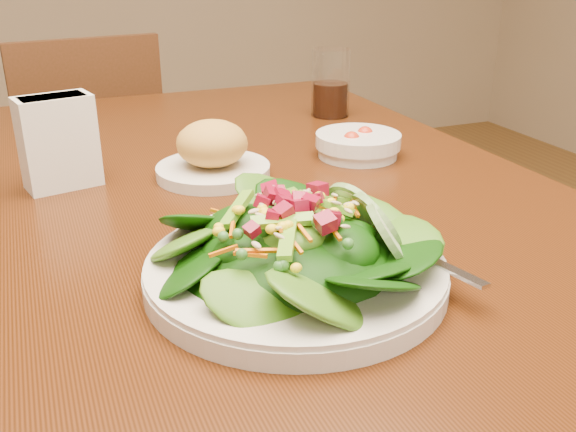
# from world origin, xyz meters

# --- Properties ---
(dining_table) EXTENTS (0.90, 1.40, 0.75)m
(dining_table) POSITION_xyz_m (0.00, 0.00, 0.65)
(dining_table) COLOR #421E0C
(dining_table) RESTS_ON ground_plane
(chair_far) EXTENTS (0.44, 0.44, 0.86)m
(chair_far) POSITION_xyz_m (-0.12, 1.03, 0.45)
(chair_far) COLOR #492514
(chair_far) RESTS_ON ground_plane
(salad_plate) EXTENTS (0.31, 0.31, 0.09)m
(salad_plate) POSITION_xyz_m (-0.01, -0.24, 0.78)
(salad_plate) COLOR silver
(salad_plate) RESTS_ON dining_table
(bread_plate) EXTENTS (0.17, 0.17, 0.09)m
(bread_plate) POSITION_xyz_m (-0.01, 0.11, 0.78)
(bread_plate) COLOR silver
(bread_plate) RESTS_ON dining_table
(tomato_bowl) EXTENTS (0.14, 0.14, 0.05)m
(tomato_bowl) POSITION_xyz_m (0.24, 0.11, 0.77)
(tomato_bowl) COLOR silver
(tomato_bowl) RESTS_ON dining_table
(drinking_glass) EXTENTS (0.08, 0.08, 0.13)m
(drinking_glass) POSITION_xyz_m (0.31, 0.37, 0.81)
(drinking_glass) COLOR silver
(drinking_glass) RESTS_ON dining_table
(napkin_holder) EXTENTS (0.11, 0.07, 0.13)m
(napkin_holder) POSITION_xyz_m (-0.22, 0.15, 0.82)
(napkin_holder) COLOR white
(napkin_holder) RESTS_ON dining_table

